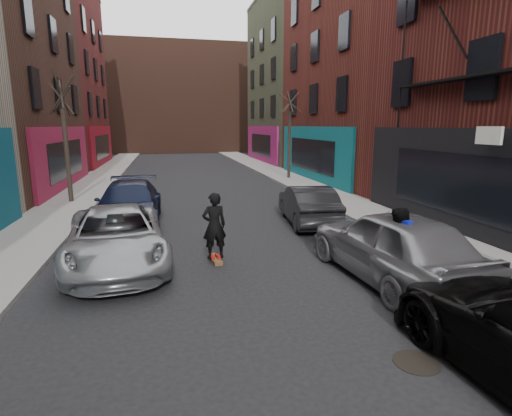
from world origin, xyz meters
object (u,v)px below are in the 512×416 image
tree_left_far (65,130)px  manhole (416,362)px  parked_left_far (116,237)px  parked_right_end (308,205)px  pedestrian (396,250)px  tree_right_far (290,126)px  skateboard (215,259)px  parked_left_end (129,204)px  skateboarder (214,226)px  parked_right_far (393,245)px

tree_left_far → manhole: tree_left_far is taller
parked_left_far → manhole: (4.97, -5.69, -0.73)m
parked_right_end → manhole: size_ratio=6.16×
parked_left_far → pedestrian: (6.12, -3.15, 0.21)m
tree_right_far → skateboard: size_ratio=8.50×
tree_right_far → parked_left_far: (-9.40, -15.07, -2.79)m
parked_left_end → skateboarder: size_ratio=3.03×
parked_right_end → tree_left_far: bearing=-25.7°
tree_right_far → tree_left_far: bearing=-154.2°
parked_right_far → manhole: bearing=61.3°
parked_left_end → pedestrian: (6.14, -7.50, 0.16)m
tree_left_far → skateboarder: (5.52, -9.41, -2.39)m
parked_right_far → parked_right_end: 5.69m
tree_left_far → parked_right_far: 15.16m
tree_right_far → manhole: bearing=-102.1°
parked_left_end → pedestrian: 9.70m
parked_left_end → skateboard: size_ratio=6.72×
tree_right_far → manhole: size_ratio=9.71×
parked_left_end → manhole: parked_left_end is taller
tree_right_far → pedestrian: (-3.28, -18.22, -2.59)m
tree_left_far → tree_right_far: bearing=25.8°
tree_right_far → parked_right_end: tree_right_far is taller
parked_right_far → skateboarder: (-3.88, 2.22, 0.12)m
tree_right_far → parked_right_end: bearing=-104.1°
parked_left_far → manhole: bearing=-55.0°
tree_left_far → pedestrian: 15.44m
parked_right_far → parked_right_end: size_ratio=1.17×
tree_left_far → parked_left_end: bearing=-57.7°
parked_left_far → skateboarder: bearing=-13.9°
parked_left_far → skateboard: bearing=-13.9°
parked_right_far → manhole: parked_right_far is taller
tree_right_far → skateboard: (-6.88, -15.41, -3.48)m
tree_right_far → skateboarder: tree_right_far is taller
parked_right_far → skateboarder: size_ratio=2.85×
manhole → tree_left_far: bearing=118.4°
tree_left_far → tree_right_far: (12.40, 6.00, 0.15)m
tree_left_far → manhole: bearing=-61.6°
parked_left_end → parked_right_far: (6.42, -6.92, 0.08)m
parked_right_end → skateboarder: 5.21m
tree_left_far → skateboard: (5.52, -9.41, -3.33)m
pedestrian → tree_left_far: bearing=-69.1°
tree_left_far → parked_left_far: (3.00, -9.07, -2.64)m
tree_right_far → skateboard: tree_right_far is taller
pedestrian → parked_left_far: bearing=-43.1°
parked_right_end → skateboard: parked_right_end is taller
parked_left_far → skateboarder: (2.52, -0.34, 0.25)m
parked_right_far → skateboard: 4.55m
tree_right_far → parked_left_end: (-9.42, -10.71, -2.75)m
skateboard → pedestrian: size_ratio=0.43×
parked_right_far → manhole: size_ratio=7.23×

